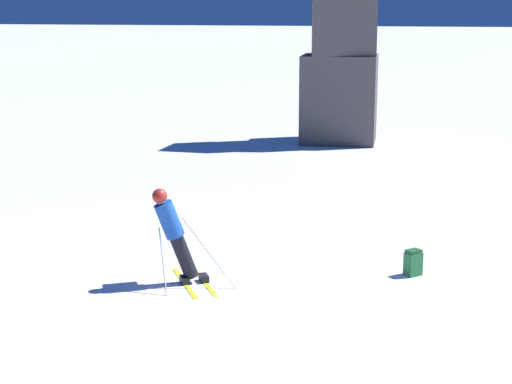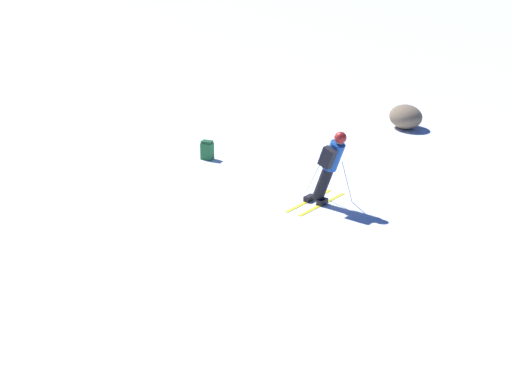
% 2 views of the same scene
% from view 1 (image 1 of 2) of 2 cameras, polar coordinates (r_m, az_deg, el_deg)
% --- Properties ---
extents(ground_plane, '(300.00, 300.00, 0.00)m').
position_cam_1_polar(ground_plane, '(15.50, 0.15, -6.30)').
color(ground_plane, white).
extents(skier, '(1.57, 1.79, 1.84)m').
position_cam_1_polar(skier, '(15.39, -5.54, -2.55)').
color(skier, yellow).
rests_on(skier, ground).
extents(rock_pillar, '(2.63, 2.31, 8.92)m').
position_cam_1_polar(rock_pillar, '(30.74, 5.69, 10.22)').
color(rock_pillar, '#4C4742').
rests_on(rock_pillar, ground).
extents(spare_backpack, '(0.37, 0.36, 0.50)m').
position_cam_1_polar(spare_backpack, '(16.29, 10.43, -4.66)').
color(spare_backpack, '#236633').
rests_on(spare_backpack, ground).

